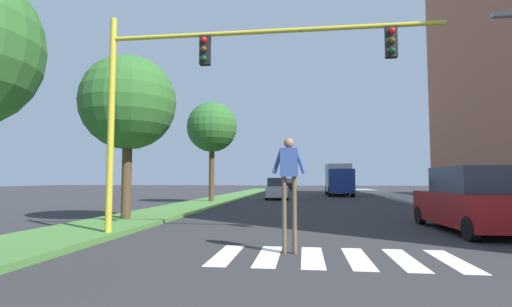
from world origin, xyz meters
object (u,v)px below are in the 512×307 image
sedan_midblock (277,189)px  tree_mid (128,103)px  traffic_light_gantry (204,77)px  sedan_far_horizon (286,185)px  pedestrian_performer (289,176)px  suv_crossing (471,201)px  truck_box_delivery (339,179)px  sedan_distant (336,187)px  tree_far (212,127)px

sedan_midblock → tree_mid: bearing=-104.6°
traffic_light_gantry → sedan_far_horizon: bearing=89.8°
pedestrian_performer → suv_crossing: pedestrian_performer is taller
traffic_light_gantry → suv_crossing: size_ratio=1.93×
truck_box_delivery → suv_crossing: bearing=-86.3°
tree_mid → sedan_distant: size_ratio=1.40×
sedan_distant → sedan_far_horizon: sedan_distant is taller
tree_far → sedan_distant: 19.46m
pedestrian_performer → truck_box_delivery: bearing=82.8°
sedan_midblock → sedan_distant: 11.94m
pedestrian_performer → sedan_midblock: size_ratio=0.54×
sedan_far_horizon → truck_box_delivery: 16.57m
tree_far → sedan_far_horizon: size_ratio=1.57×
tree_mid → truck_box_delivery: size_ratio=0.99×
traffic_light_gantry → sedan_distant: traffic_light_gantry is taller
suv_crossing → sedan_distant: bearing=93.3°
sedan_midblock → truck_box_delivery: 9.01m
sedan_midblock → sedan_distant: sedan_distant is taller
truck_box_delivery → sedan_distant: bearing=90.1°
sedan_midblock → sedan_far_horizon: 22.51m
tree_far → truck_box_delivery: bearing=53.5°
tree_far → sedan_midblock: tree_far is taller
pedestrian_performer → truck_box_delivery: 29.43m
sedan_midblock → truck_box_delivery: (5.56, 7.04, 0.84)m
traffic_light_gantry → sedan_midblock: traffic_light_gantry is taller
traffic_light_gantry → suv_crossing: bearing=17.5°
tree_mid → sedan_midblock: bearing=75.4°
sedan_midblock → suv_crossing: bearing=-68.4°
tree_mid → sedan_far_horizon: size_ratio=1.45×
sedan_distant → tree_mid: bearing=-109.9°
suv_crossing → sedan_midblock: suv_crossing is taller
suv_crossing → truck_box_delivery: truck_box_delivery is taller
suv_crossing → traffic_light_gantry: bearing=-162.5°
pedestrian_performer → truck_box_delivery: (3.71, 29.19, -0.03)m
sedan_midblock → truck_box_delivery: size_ratio=0.74×
traffic_light_gantry → truck_box_delivery: 28.41m
tree_mid → pedestrian_performer: (6.28, -5.14, -2.82)m
tree_far → traffic_light_gantry: size_ratio=0.74×
sedan_midblock → truck_box_delivery: truck_box_delivery is taller
tree_mid → sedan_midblock: 17.97m
suv_crossing → tree_mid: bearing=174.4°
traffic_light_gantry → sedan_distant: 31.94m
pedestrian_performer → suv_crossing: (5.36, 3.99, -0.73)m
suv_crossing → sedan_far_horizon: suv_crossing is taller
tree_mid → sedan_distant: tree_mid is taller
sedan_midblock → sedan_far_horizon: bearing=90.9°
sedan_midblock → sedan_far_horizon: size_ratio=1.08×
tree_mid → sedan_distant: 29.57m
suv_crossing → sedan_distant: suv_crossing is taller
sedan_midblock → truck_box_delivery: bearing=51.7°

